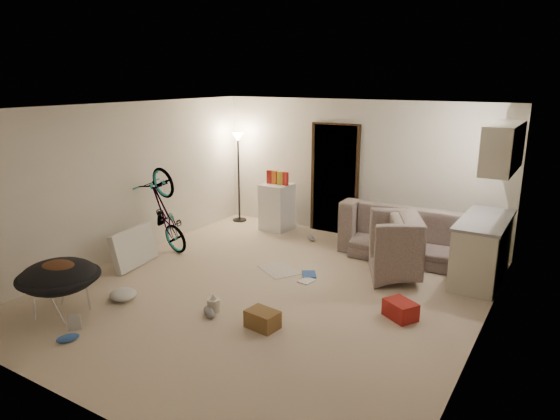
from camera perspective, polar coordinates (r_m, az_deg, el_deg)
The scene contains 37 objects.
floor at distance 7.04m, azimuth -1.46°, elevation -9.26°, with size 5.50×6.00×0.02m, color beige.
ceiling at distance 6.43m, azimuth -1.61°, elevation 11.68°, with size 5.50×6.00×0.02m, color white.
wall_back at distance 9.24m, azimuth 8.72°, elevation 4.63°, with size 5.50×0.02×2.50m, color silver.
wall_front at distance 4.53m, azimuth -22.92°, elevation -7.31°, with size 5.50×0.02×2.50m, color silver.
wall_left at distance 8.42m, azimuth -17.52°, elevation 3.11°, with size 0.02×6.00×2.50m, color silver.
wall_right at distance 5.67m, azimuth 22.60°, elevation -2.90°, with size 0.02×6.00×2.50m, color silver.
doorway at distance 9.40m, azimuth 6.32°, elevation 3.47°, with size 0.85×0.10×2.04m, color black.
door_trim at distance 9.38m, azimuth 6.25°, elevation 3.44°, with size 0.97×0.04×2.10m, color #301F10.
floor_lamp at distance 10.09m, azimuth -4.79°, elevation 5.94°, with size 0.28×0.28×1.81m.
kitchen_counter at distance 7.84m, azimuth 22.07°, elevation -4.28°, with size 0.60×1.50×0.88m, color beige.
counter_top at distance 7.71m, azimuth 22.40°, elevation -1.05°, with size 0.64×1.54×0.04m, color gray.
kitchen_uppers at distance 7.50m, azimuth 24.18°, elevation 6.55°, with size 0.38×1.40×0.65m, color beige.
sofa at distance 8.54m, azimuth 14.63°, elevation -2.95°, with size 2.21×0.86×0.65m, color #353C34.
armchair at distance 7.63m, azimuth 15.55°, elevation -5.02°, with size 1.06×0.92×0.69m, color #353C34.
bicycle at distance 8.58m, azimuth -12.88°, elevation -2.23°, with size 0.53×1.52×0.80m, color black.
book_asset at distance 6.50m, azimuth -23.02°, elevation -12.51°, with size 0.15×0.20×0.02m, color maroon.
mini_fridge at distance 9.65m, azimuth -0.35°, elevation 0.36°, with size 0.53×0.53×0.90m, color white.
snack_box_0 at distance 9.61m, azimuth -1.22°, elevation 3.68°, with size 0.10×0.07×0.30m, color maroon.
snack_box_1 at distance 9.55m, azimuth -0.61°, elevation 3.61°, with size 0.10×0.07×0.30m, color #DA5E1B.
snack_box_2 at distance 9.49m, azimuth 0.01°, elevation 3.54°, with size 0.10×0.07×0.30m, color gold.
snack_box_3 at distance 9.43m, azimuth 0.63°, elevation 3.46°, with size 0.10×0.07×0.30m, color maroon.
saucer_chair at distance 6.77m, azimuth -23.88°, elevation -7.69°, with size 0.99×0.99×0.71m.
hoodie at distance 6.64m, azimuth -24.02°, elevation -6.24°, with size 0.48×0.40×0.22m, color #502F1B.
sofa_drape at distance 8.78m, azimuth 8.81°, elevation -0.66°, with size 0.56×0.46×0.28m, color black.
tv_box at distance 8.14m, azimuth -16.35°, elevation -4.13°, with size 0.11×0.91×0.60m, color silver.
drink_case_a at distance 6.03m, azimuth -2.01°, elevation -12.37°, with size 0.37×0.27×0.21m, color brown.
drink_case_b at distance 6.42m, azimuth 13.61°, elevation -11.01°, with size 0.38×0.28×0.22m, color maroon.
juicer at distance 6.48m, azimuth -7.62°, elevation -10.61°, with size 0.16×0.16×0.23m.
newspaper at distance 7.73m, azimuth -0.09°, elevation -6.87°, with size 0.46×0.60×0.01m, color beige.
book_blue at distance 7.55m, azimuth 3.35°, elevation -7.36°, with size 0.20×0.27×0.03m, color #3059AD.
book_white at distance 7.33m, azimuth 3.05°, elevation -8.10°, with size 0.18×0.23×0.02m, color silver.
shoe_0 at distance 8.45m, azimuth 8.50°, elevation -4.76°, with size 0.28×0.12×0.10m, color #3059AD.
shoe_1 at distance 9.10m, azimuth 3.53°, elevation -3.19°, with size 0.26×0.11×0.10m, color slate.
shoe_2 at distance 6.24m, azimuth -23.10°, elevation -13.32°, with size 0.25×0.10×0.09m, color #3059AD.
shoe_3 at distance 6.38m, azimuth -8.10°, elevation -11.47°, with size 0.29×0.12×0.11m, color slate.
clothes_lump_b at distance 8.93m, azimuth 10.23°, elevation -3.66°, with size 0.41×0.36×0.13m, color black.
clothes_lump_c at distance 7.09m, azimuth -17.47°, elevation -9.18°, with size 0.40×0.35×0.13m, color silver.
Camera 1 is at (3.51, -5.38, 2.87)m, focal length 32.00 mm.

